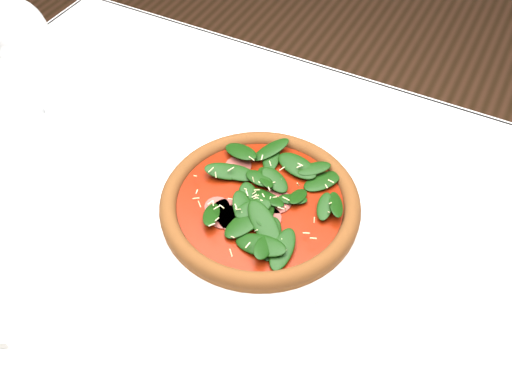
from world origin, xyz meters
The scene contains 4 objects.
dining_table centered at (0.00, 0.00, 0.65)m, with size 1.21×0.81×0.75m.
plate centered at (0.04, 0.02, 0.76)m, with size 0.35×0.35×0.01m.
pizza centered at (0.04, 0.02, 0.78)m, with size 0.35×0.35×0.04m.
wine_glass centered at (-0.40, 0.04, 0.91)m, with size 0.09×0.09×0.22m.
Camera 1 is at (0.29, -0.47, 1.42)m, focal length 40.00 mm.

